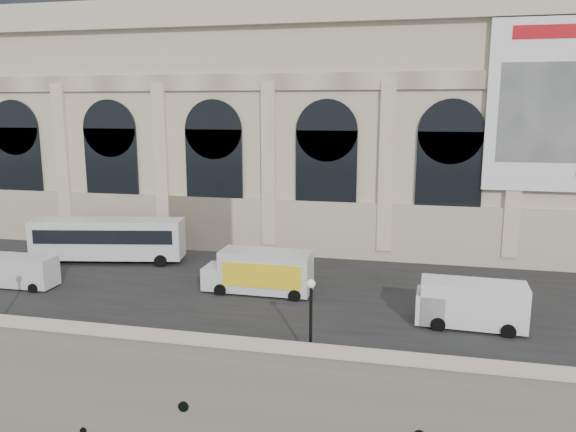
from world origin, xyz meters
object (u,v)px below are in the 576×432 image
at_px(van_c, 466,304).
at_px(bus_left, 108,239).
at_px(lamp_right, 311,321).
at_px(box_truck, 260,272).
at_px(van_b, 17,271).

bearing_deg(van_c, bus_left, 163.97).
xyz_separation_m(bus_left, lamp_right, (19.96, -14.56, 0.10)).
distance_m(box_truck, lamp_right, 11.15).
distance_m(bus_left, van_b, 8.07).
height_order(bus_left, lamp_right, lamp_right).
bearing_deg(van_c, van_b, 178.77).
bearing_deg(box_truck, van_b, -171.62).
bearing_deg(van_b, van_c, -1.23).
height_order(van_c, box_truck, box_truck).
bearing_deg(lamp_right, box_truck, 119.05).
xyz_separation_m(van_b, box_truck, (17.60, 2.59, 0.35)).
relative_size(bus_left, box_truck, 1.67).
xyz_separation_m(van_b, van_c, (31.21, -0.67, 0.23)).
relative_size(bus_left, van_b, 2.42).
distance_m(van_c, lamp_right, 10.47).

